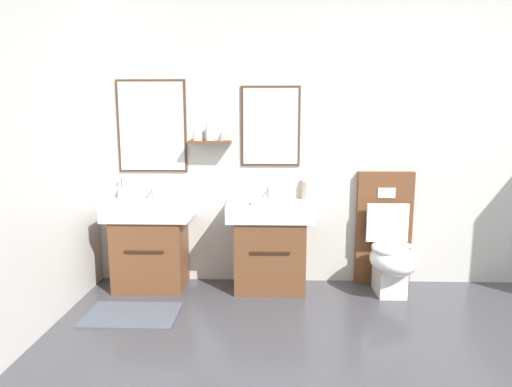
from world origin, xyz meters
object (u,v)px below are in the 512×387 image
Objects in this scene: folded_hand_towel at (265,202)px; soap_dispenser at (303,190)px; vanity_sink_left at (151,242)px; vanity_sink_right at (270,243)px; toothbrush_cup at (122,192)px; toilet at (388,247)px.

soap_dispenser is at bearing 40.56° from folded_hand_towel.
vanity_sink_right is (1.03, 0.00, 0.00)m from vanity_sink_left.
toothbrush_cup is (-1.30, 0.15, 0.41)m from vanity_sink_right.
toilet is at bearing -0.41° from vanity_sink_left.
toilet is at bearing 6.10° from folded_hand_towel.
folded_hand_towel is at bearing -139.44° from soap_dispenser.
toothbrush_cup is at bearing 173.56° from vanity_sink_right.
vanity_sink_right is 0.40m from folded_hand_towel.
vanity_sink_left is at bearing 179.59° from toilet.
toilet is (2.02, -0.01, -0.03)m from vanity_sink_left.
vanity_sink_left is at bearing 180.00° from vanity_sink_right.
vanity_sink_left is 0.52m from toothbrush_cup.
soap_dispenser is at bearing 6.79° from vanity_sink_left.
toilet reaches higher than folded_hand_towel.
vanity_sink_left is at bearing -27.79° from toothbrush_cup.
vanity_sink_right is 3.44× the size of folded_hand_towel.
vanity_sink_left is at bearing 172.75° from folded_hand_towel.
toothbrush_cup reaches higher than vanity_sink_left.
toothbrush_cup is 1.59m from soap_dispenser.
soap_dispenser reaches higher than folded_hand_towel.
vanity_sink_right is at bearing -6.44° from toothbrush_cup.
toothbrush_cup is 0.96× the size of folded_hand_towel.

